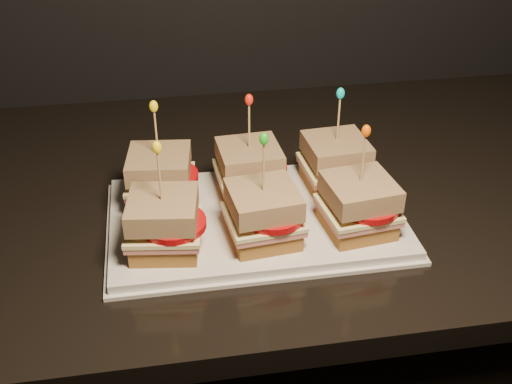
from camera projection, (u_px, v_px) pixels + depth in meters
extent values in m
cube|color=black|center=(246.00, 384.00, 1.28)|extent=(2.48, 0.69, 0.88)
cube|color=black|center=(244.00, 192.00, 1.04)|extent=(2.52, 0.73, 0.04)
cube|color=silver|center=(256.00, 219.00, 0.93)|extent=(0.41, 0.26, 0.02)
cube|color=silver|center=(256.00, 222.00, 0.93)|extent=(0.43, 0.27, 0.01)
cube|color=brown|center=(162.00, 193.00, 0.94)|extent=(0.10, 0.10, 0.02)
cube|color=#B45D53|center=(161.00, 184.00, 0.94)|extent=(0.11, 0.10, 0.01)
cube|color=#F9EDA0|center=(161.00, 180.00, 0.93)|extent=(0.11, 0.10, 0.01)
cylinder|color=#AB0A0D|center=(169.00, 177.00, 0.93)|extent=(0.09, 0.09, 0.01)
cube|color=#5E300C|center=(159.00, 164.00, 0.92)|extent=(0.10, 0.10, 0.03)
cylinder|color=tan|center=(156.00, 136.00, 0.89)|extent=(0.00, 0.00, 0.09)
ellipsoid|color=yellow|center=(154.00, 106.00, 0.87)|extent=(0.01, 0.01, 0.02)
cube|color=brown|center=(250.00, 185.00, 0.96)|extent=(0.09, 0.09, 0.02)
cube|color=#B45D53|center=(249.00, 176.00, 0.95)|extent=(0.10, 0.10, 0.01)
cube|color=#F9EDA0|center=(249.00, 172.00, 0.95)|extent=(0.10, 0.10, 0.01)
cylinder|color=#AB0A0D|center=(258.00, 169.00, 0.94)|extent=(0.09, 0.09, 0.01)
cube|color=#5E300C|center=(249.00, 156.00, 0.94)|extent=(0.09, 0.09, 0.03)
cylinder|color=tan|center=(249.00, 129.00, 0.91)|extent=(0.00, 0.00, 0.09)
ellipsoid|color=red|center=(249.00, 100.00, 0.89)|extent=(0.01, 0.01, 0.02)
cube|color=brown|center=(334.00, 178.00, 0.98)|extent=(0.09, 0.09, 0.02)
cube|color=#B45D53|center=(335.00, 169.00, 0.97)|extent=(0.10, 0.10, 0.01)
cube|color=#F9EDA0|center=(335.00, 165.00, 0.97)|extent=(0.10, 0.10, 0.01)
cylinder|color=#AB0A0D|center=(344.00, 162.00, 0.96)|extent=(0.09, 0.09, 0.01)
cube|color=#5E300C|center=(336.00, 149.00, 0.95)|extent=(0.09, 0.09, 0.03)
cylinder|color=tan|center=(338.00, 122.00, 0.93)|extent=(0.00, 0.00, 0.09)
ellipsoid|color=#04C7B8|center=(341.00, 93.00, 0.91)|extent=(0.01, 0.01, 0.02)
cube|color=brown|center=(166.00, 240.00, 0.85)|extent=(0.10, 0.10, 0.02)
cube|color=#B45D53|center=(165.00, 231.00, 0.84)|extent=(0.11, 0.10, 0.01)
cube|color=#F9EDA0|center=(164.00, 226.00, 0.83)|extent=(0.11, 0.11, 0.01)
cylinder|color=#AB0A0D|center=(173.00, 223.00, 0.83)|extent=(0.09, 0.09, 0.01)
cube|color=#5E300C|center=(163.00, 209.00, 0.82)|extent=(0.10, 0.10, 0.03)
cylinder|color=tan|center=(160.00, 179.00, 0.80)|extent=(0.00, 0.00, 0.09)
ellipsoid|color=yellow|center=(157.00, 147.00, 0.77)|extent=(0.01, 0.01, 0.02)
cube|color=brown|center=(263.00, 231.00, 0.87)|extent=(0.09, 0.09, 0.02)
cube|color=#B45D53|center=(263.00, 221.00, 0.86)|extent=(0.10, 0.10, 0.01)
cube|color=#F9EDA0|center=(263.00, 217.00, 0.85)|extent=(0.11, 0.10, 0.01)
cylinder|color=#AB0A0D|center=(273.00, 214.00, 0.85)|extent=(0.09, 0.09, 0.01)
cube|color=#5E300C|center=(263.00, 200.00, 0.84)|extent=(0.10, 0.10, 0.03)
cylinder|color=tan|center=(264.00, 170.00, 0.81)|extent=(0.00, 0.00, 0.09)
ellipsoid|color=green|center=(264.00, 139.00, 0.79)|extent=(0.01, 0.01, 0.02)
cube|color=brown|center=(357.00, 222.00, 0.88)|extent=(0.10, 0.10, 0.02)
cube|color=#B45D53|center=(358.00, 212.00, 0.87)|extent=(0.11, 0.10, 0.01)
cube|color=#F9EDA0|center=(358.00, 208.00, 0.87)|extent=(0.11, 0.10, 0.01)
cylinder|color=#AB0A0D|center=(369.00, 205.00, 0.86)|extent=(0.09, 0.09, 0.01)
cube|color=#5E300C|center=(360.00, 191.00, 0.86)|extent=(0.10, 0.10, 0.03)
cylinder|color=tan|center=(363.00, 162.00, 0.83)|extent=(0.00, 0.00, 0.09)
ellipsoid|color=#F15405|center=(366.00, 131.00, 0.81)|extent=(0.01, 0.01, 0.02)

